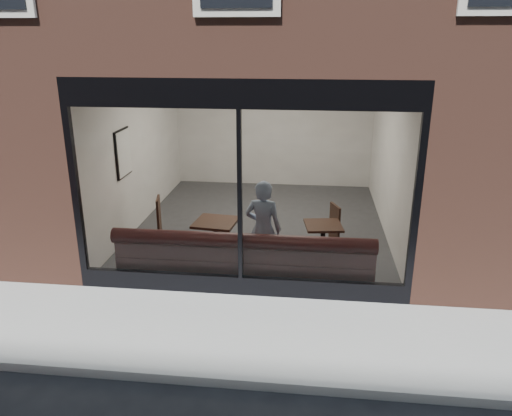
# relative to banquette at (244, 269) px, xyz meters

# --- Properties ---
(ground) EXTENTS (120.00, 120.00, 0.00)m
(ground) POSITION_rel_banquette_xyz_m (0.00, -2.45, -0.23)
(ground) COLOR black
(ground) RESTS_ON ground
(sidewalk_near) EXTENTS (40.00, 2.00, 0.01)m
(sidewalk_near) POSITION_rel_banquette_xyz_m (0.00, -1.45, -0.22)
(sidewalk_near) COLOR gray
(sidewalk_near) RESTS_ON ground
(kerb_near) EXTENTS (40.00, 0.10, 0.12)m
(kerb_near) POSITION_rel_banquette_xyz_m (0.00, -2.50, -0.17)
(kerb_near) COLOR gray
(kerb_near) RESTS_ON ground
(host_building_pier_left) EXTENTS (2.50, 12.00, 3.20)m
(host_building_pier_left) POSITION_rel_banquette_xyz_m (-3.75, 5.55, 1.38)
(host_building_pier_left) COLOR brown
(host_building_pier_left) RESTS_ON ground
(host_building_pier_right) EXTENTS (2.50, 12.00, 3.20)m
(host_building_pier_right) POSITION_rel_banquette_xyz_m (3.75, 5.55, 1.38)
(host_building_pier_right) COLOR brown
(host_building_pier_right) RESTS_ON ground
(host_building_backfill) EXTENTS (5.00, 6.00, 3.20)m
(host_building_backfill) POSITION_rel_banquette_xyz_m (0.00, 8.55, 1.38)
(host_building_backfill) COLOR brown
(host_building_backfill) RESTS_ON ground
(cafe_floor) EXTENTS (6.00, 6.00, 0.00)m
(cafe_floor) POSITION_rel_banquette_xyz_m (0.00, 2.55, -0.21)
(cafe_floor) COLOR #2D2D30
(cafe_floor) RESTS_ON ground
(cafe_ceiling) EXTENTS (6.00, 6.00, 0.00)m
(cafe_ceiling) POSITION_rel_banquette_xyz_m (0.00, 2.55, 2.97)
(cafe_ceiling) COLOR white
(cafe_ceiling) RESTS_ON host_building_upper
(cafe_wall_back) EXTENTS (5.00, 0.00, 5.00)m
(cafe_wall_back) POSITION_rel_banquette_xyz_m (0.00, 5.54, 1.37)
(cafe_wall_back) COLOR silver
(cafe_wall_back) RESTS_ON ground
(cafe_wall_left) EXTENTS (0.00, 6.00, 6.00)m
(cafe_wall_left) POSITION_rel_banquette_xyz_m (-2.49, 2.55, 1.37)
(cafe_wall_left) COLOR silver
(cafe_wall_left) RESTS_ON ground
(cafe_wall_right) EXTENTS (0.00, 6.00, 6.00)m
(cafe_wall_right) POSITION_rel_banquette_xyz_m (2.49, 2.55, 1.37)
(cafe_wall_right) COLOR silver
(cafe_wall_right) RESTS_ON ground
(storefront_kick) EXTENTS (5.00, 0.10, 0.30)m
(storefront_kick) POSITION_rel_banquette_xyz_m (0.00, -0.40, -0.08)
(storefront_kick) COLOR black
(storefront_kick) RESTS_ON ground
(storefront_header) EXTENTS (5.00, 0.10, 0.40)m
(storefront_header) POSITION_rel_banquette_xyz_m (0.00, -0.40, 2.77)
(storefront_header) COLOR black
(storefront_header) RESTS_ON host_building_upper
(storefront_mullion) EXTENTS (0.06, 0.10, 2.50)m
(storefront_mullion) POSITION_rel_banquette_xyz_m (0.00, -0.40, 1.32)
(storefront_mullion) COLOR black
(storefront_mullion) RESTS_ON storefront_kick
(storefront_glass) EXTENTS (4.80, 0.00, 4.80)m
(storefront_glass) POSITION_rel_banquette_xyz_m (0.00, -0.43, 1.33)
(storefront_glass) COLOR white
(storefront_glass) RESTS_ON storefront_kick
(banquette) EXTENTS (4.00, 0.55, 0.45)m
(banquette) POSITION_rel_banquette_xyz_m (0.00, 0.00, 0.00)
(banquette) COLOR black
(banquette) RESTS_ON cafe_floor
(person) EXTENTS (0.64, 0.46, 1.61)m
(person) POSITION_rel_banquette_xyz_m (0.27, 0.29, 0.58)
(person) COLOR #99B0D1
(person) RESTS_ON cafe_floor
(cafe_table_left) EXTENTS (0.76, 0.76, 0.04)m
(cafe_table_left) POSITION_rel_banquette_xyz_m (-0.58, 0.68, 0.52)
(cafe_table_left) COLOR #321B13
(cafe_table_left) RESTS_ON cafe_floor
(cafe_table_right) EXTENTS (0.68, 0.68, 0.04)m
(cafe_table_right) POSITION_rel_banquette_xyz_m (1.23, 0.73, 0.52)
(cafe_table_right) COLOR #321B13
(cafe_table_right) RESTS_ON cafe_floor
(cafe_chair_left) EXTENTS (0.52, 0.52, 0.04)m
(cafe_chair_left) POSITION_rel_banquette_xyz_m (-1.94, 1.21, 0.01)
(cafe_chair_left) COLOR #321B13
(cafe_chair_left) RESTS_ON cafe_floor
(cafe_chair_right) EXTENTS (0.51, 0.51, 0.04)m
(cafe_chair_right) POSITION_rel_banquette_xyz_m (1.26, 1.14, 0.01)
(cafe_chair_right) COLOR #321B13
(cafe_chair_right) RESTS_ON cafe_floor
(wall_poster) EXTENTS (0.02, 0.62, 0.83)m
(wall_poster) POSITION_rel_banquette_xyz_m (-2.45, 1.59, 1.46)
(wall_poster) COLOR white
(wall_poster) RESTS_ON cafe_wall_left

